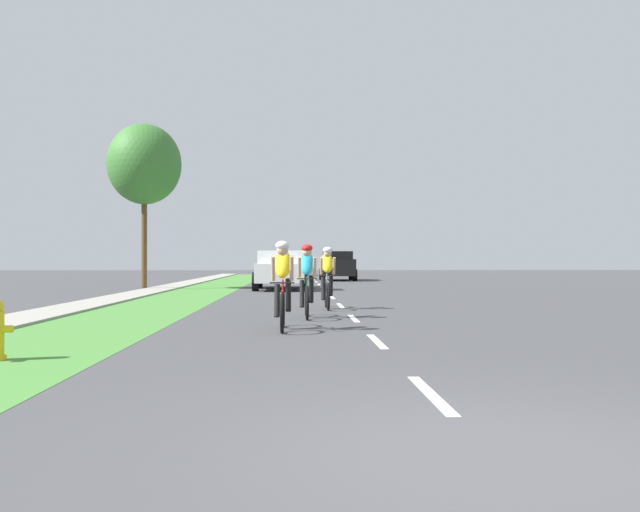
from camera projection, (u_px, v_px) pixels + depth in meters
ground_plane at (329, 294)px, 24.13m from camera, size 120.00×120.00×0.00m
grass_verge at (191, 295)px, 23.94m from camera, size 2.67×70.00×0.01m
sidewalk_concrete at (136, 295)px, 23.86m from camera, size 1.32×70.00×0.10m
lane_markings_center at (324, 289)px, 28.13m from camera, size 0.12×53.80×0.01m
cyclist_lead at (283, 285)px, 11.74m from camera, size 0.42×1.72×1.58m
cyclist_trailing at (307, 280)px, 14.20m from camera, size 0.42×1.72×1.58m
cyclist_distant at (327, 277)px, 16.85m from camera, size 0.42×1.72×1.58m
pickup_white at (281, 270)px, 28.20m from camera, size 2.22×5.10×1.64m
suv_black at (337, 265)px, 41.04m from camera, size 2.15×4.70×1.79m
sedan_maroon at (288, 266)px, 53.13m from camera, size 1.98×4.30×1.52m
street_tree_near at (144, 165)px, 28.63m from camera, size 3.16×3.16×7.13m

